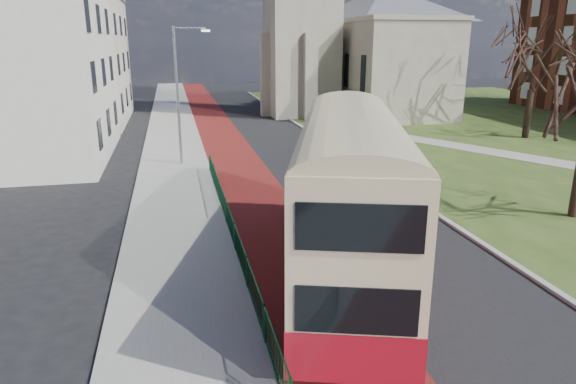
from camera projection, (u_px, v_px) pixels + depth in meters
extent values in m
plane|color=black|center=(349.00, 294.00, 15.47)|extent=(160.00, 160.00, 0.00)
cube|color=black|center=(272.00, 154.00, 34.49)|extent=(9.00, 120.00, 0.01)
cube|color=#591414|center=(232.00, 156.00, 33.93)|extent=(3.40, 120.00, 0.01)
cube|color=gray|center=(173.00, 158.00, 33.11)|extent=(4.00, 120.00, 0.12)
cube|color=#999993|center=(204.00, 156.00, 33.53)|extent=(0.25, 120.00, 0.13)
cube|color=#999993|center=(329.00, 144.00, 37.32)|extent=(0.25, 80.00, 0.13)
cube|color=#2D4819|center=(564.00, 134.00, 41.52)|extent=(40.00, 80.00, 0.04)
cylinder|color=#0D391E|center=(234.00, 223.00, 18.28)|extent=(0.04, 24.00, 0.04)
cylinder|color=#0D391E|center=(235.00, 247.00, 18.55)|extent=(0.04, 24.00, 0.04)
cube|color=gray|center=(380.00, 69.00, 53.21)|extent=(9.00, 18.00, 9.00)
cube|color=beige|center=(16.00, 59.00, 31.33)|extent=(10.00, 14.00, 12.50)
cube|color=beige|center=(66.00, 61.00, 46.51)|extent=(10.00, 16.00, 11.00)
cylinder|color=gray|center=(178.00, 97.00, 30.19)|extent=(0.16, 0.16, 8.00)
cylinder|color=gray|center=(190.00, 28.00, 29.27)|extent=(1.80, 0.10, 0.10)
cube|color=silver|center=(206.00, 31.00, 29.50)|extent=(0.50, 0.18, 0.12)
cube|color=maroon|center=(348.00, 245.00, 16.22)|extent=(6.47, 12.59, 1.12)
cube|color=beige|center=(350.00, 178.00, 15.60)|extent=(6.43, 12.52, 3.24)
cube|color=black|center=(304.00, 205.00, 16.32)|extent=(3.14, 9.63, 1.06)
cube|color=black|center=(394.00, 207.00, 16.08)|extent=(3.14, 9.63, 1.06)
cube|color=black|center=(304.00, 156.00, 15.52)|extent=(3.44, 10.56, 1.01)
cube|color=black|center=(398.00, 157.00, 15.28)|extent=(3.44, 10.56, 1.01)
cube|color=black|center=(345.00, 164.00, 21.73)|extent=(2.41, 0.84, 1.17)
cube|color=black|center=(347.00, 124.00, 21.25)|extent=(2.41, 0.84, 1.01)
cube|color=orange|center=(347.00, 109.00, 21.07)|extent=(1.93, 0.70, 0.34)
cylinder|color=black|center=(312.00, 217.00, 20.48)|extent=(0.67, 1.21, 1.16)
cylinder|color=black|center=(378.00, 219.00, 20.26)|extent=(0.67, 1.21, 1.16)
cylinder|color=black|center=(298.00, 319.00, 12.96)|extent=(0.67, 1.21, 1.16)
cylinder|color=black|center=(403.00, 324.00, 12.74)|extent=(0.67, 1.21, 1.16)
cylinder|color=black|center=(528.00, 114.00, 39.65)|extent=(0.53, 0.53, 3.67)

